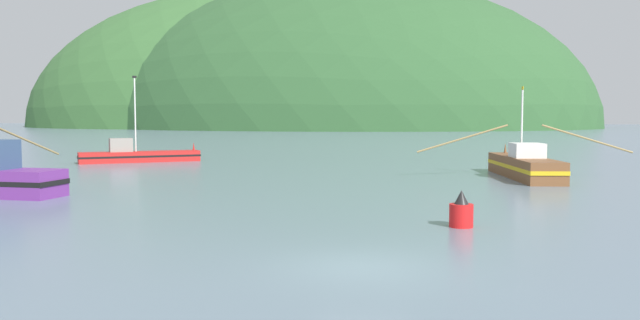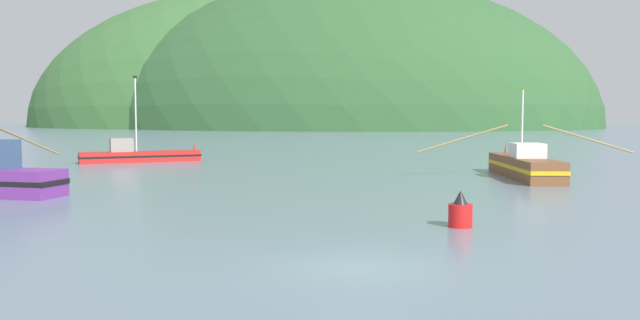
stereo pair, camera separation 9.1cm
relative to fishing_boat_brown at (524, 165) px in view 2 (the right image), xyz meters
The scene contains 6 objects.
ground_plane 26.97m from the fishing_boat_brown, 108.24° to the right, with size 600.00×600.00×0.00m, color slate.
hill_far_left 208.70m from the fishing_boat_brown, 109.49° to the left, with size 168.40×134.72×102.11m, color #386633.
hill_mid_left 186.94m from the fishing_boat_brown, 99.88° to the left, with size 174.94×139.95×102.41m, color #2D562D.
fishing_boat_brown is the anchor object (origin of this frame).
fishing_boat_red 31.83m from the fishing_boat_brown, 163.07° to the left, with size 9.44×6.85×7.38m.
channel_buoy 19.81m from the fishing_boat_brown, 105.76° to the right, with size 0.85×0.85×1.33m.
Camera 2 is at (1.39, -16.32, 3.98)m, focal length 35.43 mm.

